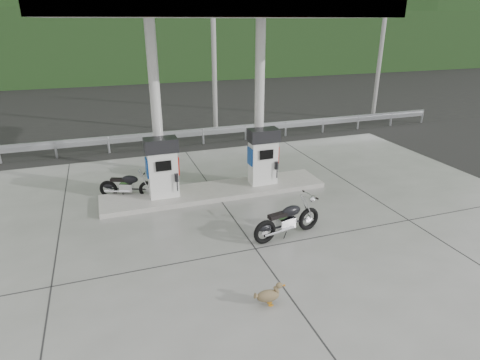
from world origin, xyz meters
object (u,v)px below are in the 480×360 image
object	(u,v)px
duck	(268,296)
gas_pump_right	(263,157)
motorcycle_left	(128,186)
motorcycle_right	(288,220)
gas_pump_left	(162,168)

from	to	relation	value
duck	gas_pump_right	bearing A→B (deg)	73.58
motorcycle_left	duck	bearing A→B (deg)	-48.85
gas_pump_right	motorcycle_right	xyz separation A→B (m)	(-0.62, -3.18, -0.61)
gas_pump_left	motorcycle_left	distance (m)	1.33
motorcycle_left	duck	distance (m)	6.39
gas_pump_left	gas_pump_right	size ratio (longest dim) A/B	1.00
gas_pump_left	duck	xyz separation A→B (m)	(1.09, -5.47, -0.85)
motorcycle_left	duck	xyz separation A→B (m)	(2.10, -6.03, -0.20)
gas_pump_left	gas_pump_right	bearing A→B (deg)	0.00
gas_pump_right	motorcycle_left	world-z (taller)	gas_pump_right
gas_pump_right	duck	xyz separation A→B (m)	(-2.11, -5.47, -0.85)
motorcycle_right	duck	xyz separation A→B (m)	(-1.49, -2.29, -0.24)
motorcycle_right	duck	distance (m)	2.74
gas_pump_left	motorcycle_left	size ratio (longest dim) A/B	1.08
duck	motorcycle_right	bearing A→B (deg)	61.66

